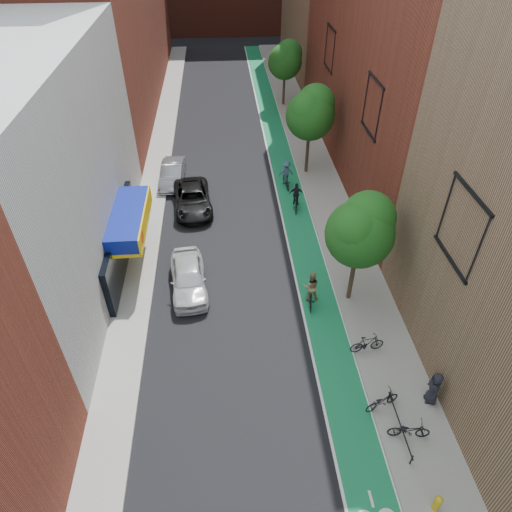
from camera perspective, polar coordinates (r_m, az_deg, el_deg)
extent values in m
plane|color=black|center=(18.92, 0.72, -28.16)|extent=(160.00, 160.00, 0.00)
cube|color=#136E31|center=(37.83, 3.29, 11.72)|extent=(2.00, 68.00, 0.01)
cube|color=gray|center=(37.86, -12.19, 11.02)|extent=(2.00, 68.00, 0.15)
cube|color=gray|center=(38.20, 7.10, 11.88)|extent=(3.00, 68.00, 0.15)
cube|color=silver|center=(26.19, -27.30, 8.78)|extent=(8.00, 20.00, 12.00)
cube|color=maroon|center=(36.18, 18.31, 27.31)|extent=(8.00, 28.00, 22.00)
cylinder|color=#332619|center=(24.24, 11.90, -2.50)|extent=(0.24, 0.24, 3.30)
sphere|color=#184C14|center=(22.55, 12.81, 2.69)|extent=(3.36, 3.36, 3.36)
sphere|color=#184C14|center=(22.49, 13.86, 4.65)|extent=(2.64, 2.64, 2.64)
sphere|color=#184C14|center=(21.96, 12.43, 3.20)|extent=(2.40, 2.40, 2.40)
cylinder|color=#332619|center=(35.54, 6.43, 12.75)|extent=(0.24, 0.24, 3.47)
sphere|color=#184C14|center=(34.37, 6.78, 17.02)|extent=(3.53, 3.53, 3.53)
sphere|color=#184C14|center=(34.44, 7.48, 18.37)|extent=(2.77, 2.77, 2.77)
sphere|color=#184C14|center=(33.85, 6.41, 17.62)|extent=(2.52, 2.52, 2.52)
cylinder|color=#332619|center=(48.35, 3.49, 20.04)|extent=(0.24, 0.24, 3.19)
sphere|color=#184C14|center=(47.55, 3.62, 23.05)|extent=(3.25, 3.25, 3.25)
sphere|color=#184C14|center=(47.70, 4.13, 23.95)|extent=(2.55, 2.55, 2.55)
sphere|color=#184C14|center=(47.09, 3.30, 23.49)|extent=(2.32, 2.32, 2.32)
imported|color=silver|center=(25.19, -8.46, -2.67)|extent=(2.38, 4.89, 1.61)
imported|color=black|center=(31.77, -7.93, 7.09)|extent=(2.95, 5.50, 1.47)
imported|color=gray|center=(35.07, -10.41, 10.11)|extent=(1.84, 4.58, 1.48)
imported|color=black|center=(24.39, 6.82, -5.22)|extent=(0.64, 1.64, 0.96)
imported|color=#8E7D53|center=(23.94, 6.91, -3.75)|extent=(0.94, 0.78, 1.79)
imported|color=black|center=(31.60, 5.03, 6.57)|extent=(0.88, 1.85, 0.93)
imported|color=black|center=(31.32, 5.08, 7.73)|extent=(0.99, 0.53, 1.61)
imported|color=black|center=(34.08, 3.77, 9.42)|extent=(0.72, 1.87, 1.09)
imported|color=#384E65|center=(33.85, 3.79, 10.44)|extent=(1.14, 0.74, 1.67)
imported|color=black|center=(20.38, 18.59, -19.91)|extent=(1.76, 0.79, 0.90)
imported|color=black|center=(22.51, 13.73, -10.60)|extent=(1.72, 0.66, 1.01)
imported|color=black|center=(20.85, 15.50, -17.03)|extent=(1.74, 1.11, 0.86)
imported|color=black|center=(21.33, 21.38, -15.12)|extent=(0.72, 0.95, 1.74)
cylinder|color=gold|center=(19.46, 21.63, -26.89)|extent=(0.25, 0.25, 0.58)
sphere|color=gold|center=(19.14, 21.92, -26.43)|extent=(0.28, 0.28, 0.28)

